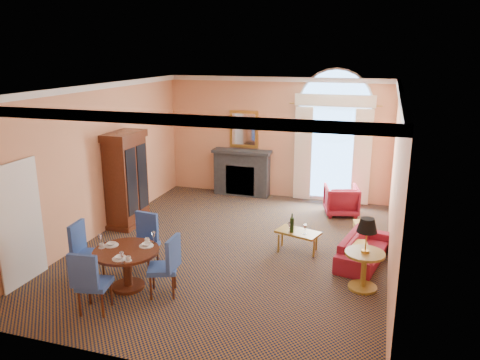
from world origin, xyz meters
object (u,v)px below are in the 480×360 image
(armoire, at_px, (126,181))
(sofa, at_px, (364,249))
(dining_table, at_px, (127,260))
(side_table, at_px, (366,247))
(coffee_table, at_px, (297,232))
(armchair, at_px, (341,200))

(armoire, relative_size, sofa, 1.26)
(dining_table, distance_m, side_table, 3.95)
(armoire, distance_m, sofa, 5.34)
(coffee_table, bearing_deg, dining_table, -119.33)
(armoire, xyz_separation_m, sofa, (5.27, -0.42, -0.78))
(armchair, bearing_deg, side_table, 86.57)
(dining_table, xyz_separation_m, sofa, (3.72, 2.25, -0.26))
(armoire, height_order, side_table, armoire)
(sofa, height_order, armchair, armchair)
(dining_table, bearing_deg, armchair, 57.51)
(dining_table, bearing_deg, armoire, 120.10)
(sofa, xyz_separation_m, coffee_table, (-1.29, 0.06, 0.16))
(armchair, bearing_deg, sofa, 90.24)
(armoire, bearing_deg, armchair, 24.56)
(armchair, bearing_deg, armoire, 9.83)
(sofa, relative_size, armchair, 2.13)
(armoire, relative_size, coffee_table, 2.30)
(armoire, distance_m, dining_table, 3.14)
(coffee_table, bearing_deg, side_table, -23.80)
(armchair, distance_m, side_table, 3.72)
(armchair, bearing_deg, dining_table, 42.77)
(side_table, bearing_deg, armchair, 101.30)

